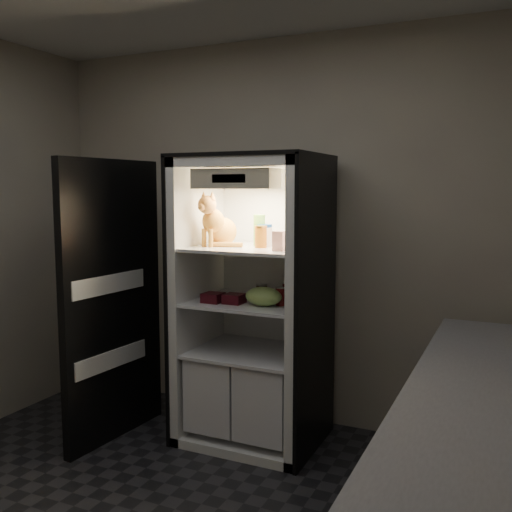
{
  "coord_description": "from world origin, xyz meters",
  "views": [
    {
      "loc": [
        1.56,
        -1.95,
        1.66
      ],
      "look_at": [
        0.04,
        1.32,
        1.23
      ],
      "focal_mm": 40.0,
      "sensor_mm": 36.0,
      "label": 1
    }
  ],
  "objects_px": {
    "mayo_tub": "(264,235)",
    "soda_can_a": "(287,292)",
    "cream_carton": "(279,241)",
    "soda_can_c": "(280,296)",
    "berry_box_right": "(234,299)",
    "refrigerator": "(255,321)",
    "parmesan_shaker": "(259,230)",
    "berry_box_left": "(213,298)",
    "pepper_jar": "(299,233)",
    "grape_bag": "(264,296)",
    "salsa_jar": "(261,237)",
    "tabby_cat": "(218,225)",
    "condiment_jar": "(262,291)",
    "soda_can_b": "(296,295)"
  },
  "relations": [
    {
      "from": "mayo_tub",
      "to": "cream_carton",
      "type": "height_order",
      "value": "mayo_tub"
    },
    {
      "from": "salsa_jar",
      "to": "pepper_jar",
      "type": "xyz_separation_m",
      "value": [
        0.21,
        0.12,
        0.02
      ]
    },
    {
      "from": "soda_can_a",
      "to": "cream_carton",
      "type": "bearing_deg",
      "value": -82.79
    },
    {
      "from": "refrigerator",
      "to": "grape_bag",
      "type": "bearing_deg",
      "value": -50.94
    },
    {
      "from": "pepper_jar",
      "to": "soda_can_a",
      "type": "xyz_separation_m",
      "value": [
        -0.06,
        -0.04,
        -0.38
      ]
    },
    {
      "from": "berry_box_left",
      "to": "refrigerator",
      "type": "bearing_deg",
      "value": 47.15
    },
    {
      "from": "tabby_cat",
      "to": "soda_can_a",
      "type": "height_order",
      "value": "tabby_cat"
    },
    {
      "from": "refrigerator",
      "to": "parmesan_shaker",
      "type": "xyz_separation_m",
      "value": [
        0.02,
        0.04,
        0.6
      ]
    },
    {
      "from": "cream_carton",
      "to": "berry_box_right",
      "type": "distance_m",
      "value": 0.49
    },
    {
      "from": "pepper_jar",
      "to": "grape_bag",
      "type": "height_order",
      "value": "pepper_jar"
    },
    {
      "from": "mayo_tub",
      "to": "pepper_jar",
      "type": "height_order",
      "value": "pepper_jar"
    },
    {
      "from": "salsa_jar",
      "to": "pepper_jar",
      "type": "distance_m",
      "value": 0.25
    },
    {
      "from": "soda_can_c",
      "to": "berry_box_left",
      "type": "distance_m",
      "value": 0.44
    },
    {
      "from": "tabby_cat",
      "to": "soda_can_c",
      "type": "xyz_separation_m",
      "value": [
        0.46,
        -0.03,
        -0.43
      ]
    },
    {
      "from": "tabby_cat",
      "to": "refrigerator",
      "type": "bearing_deg",
      "value": 32.93
    },
    {
      "from": "salsa_jar",
      "to": "refrigerator",
      "type": "bearing_deg",
      "value": 136.24
    },
    {
      "from": "parmesan_shaker",
      "to": "mayo_tub",
      "type": "xyz_separation_m",
      "value": [
        0.04,
        0.0,
        -0.03
      ]
    },
    {
      "from": "mayo_tub",
      "to": "soda_can_a",
      "type": "xyz_separation_m",
      "value": [
        0.18,
        -0.03,
        -0.36
      ]
    },
    {
      "from": "soda_can_a",
      "to": "berry_box_right",
      "type": "relative_size",
      "value": 1.02
    },
    {
      "from": "cream_carton",
      "to": "condiment_jar",
      "type": "xyz_separation_m",
      "value": [
        -0.22,
        0.22,
        -0.36
      ]
    },
    {
      "from": "soda_can_c",
      "to": "grape_bag",
      "type": "bearing_deg",
      "value": -148.95
    },
    {
      "from": "tabby_cat",
      "to": "grape_bag",
      "type": "xyz_separation_m",
      "value": [
        0.37,
        -0.09,
        -0.42
      ]
    },
    {
      "from": "refrigerator",
      "to": "mayo_tub",
      "type": "distance_m",
      "value": 0.57
    },
    {
      "from": "grape_bag",
      "to": "refrigerator",
      "type": "bearing_deg",
      "value": 129.06
    },
    {
      "from": "parmesan_shaker",
      "to": "berry_box_left",
      "type": "distance_m",
      "value": 0.53
    },
    {
      "from": "grape_bag",
      "to": "berry_box_left",
      "type": "xyz_separation_m",
      "value": [
        -0.34,
        -0.04,
        -0.03
      ]
    },
    {
      "from": "parmesan_shaker",
      "to": "pepper_jar",
      "type": "distance_m",
      "value": 0.27
    },
    {
      "from": "pepper_jar",
      "to": "refrigerator",
      "type": "bearing_deg",
      "value": -170.24
    },
    {
      "from": "refrigerator",
      "to": "tabby_cat",
      "type": "distance_m",
      "value": 0.68
    },
    {
      "from": "parmesan_shaker",
      "to": "cream_carton",
      "type": "distance_m",
      "value": 0.33
    },
    {
      "from": "soda_can_b",
      "to": "soda_can_a",
      "type": "bearing_deg",
      "value": 149.82
    },
    {
      "from": "soda_can_b",
      "to": "condiment_jar",
      "type": "bearing_deg",
      "value": 166.94
    },
    {
      "from": "mayo_tub",
      "to": "salsa_jar",
      "type": "bearing_deg",
      "value": -77.77
    },
    {
      "from": "salsa_jar",
      "to": "soda_can_c",
      "type": "height_order",
      "value": "salsa_jar"
    },
    {
      "from": "soda_can_c",
      "to": "berry_box_right",
      "type": "relative_size",
      "value": 0.94
    },
    {
      "from": "soda_can_b",
      "to": "berry_box_right",
      "type": "distance_m",
      "value": 0.39
    },
    {
      "from": "grape_bag",
      "to": "pepper_jar",
      "type": "bearing_deg",
      "value": 56.72
    },
    {
      "from": "tabby_cat",
      "to": "cream_carton",
      "type": "height_order",
      "value": "tabby_cat"
    },
    {
      "from": "soda_can_c",
      "to": "berry_box_left",
      "type": "bearing_deg",
      "value": -168.03
    },
    {
      "from": "cream_carton",
      "to": "berry_box_right",
      "type": "bearing_deg",
      "value": 178.61
    },
    {
      "from": "mayo_tub",
      "to": "berry_box_right",
      "type": "bearing_deg",
      "value": -116.35
    },
    {
      "from": "refrigerator",
      "to": "berry_box_left",
      "type": "height_order",
      "value": "refrigerator"
    },
    {
      "from": "soda_can_c",
      "to": "pepper_jar",
      "type": "bearing_deg",
      "value": 71.53
    },
    {
      "from": "salsa_jar",
      "to": "soda_can_c",
      "type": "distance_m",
      "value": 0.4
    },
    {
      "from": "mayo_tub",
      "to": "berry_box_left",
      "type": "relative_size",
      "value": 1.17
    },
    {
      "from": "soda_can_a",
      "to": "berry_box_right",
      "type": "distance_m",
      "value": 0.35
    },
    {
      "from": "refrigerator",
      "to": "cream_carton",
      "type": "bearing_deg",
      "value": -37.35
    },
    {
      "from": "grape_bag",
      "to": "cream_carton",
      "type": "bearing_deg",
      "value": -9.64
    },
    {
      "from": "berry_box_right",
      "to": "soda_can_a",
      "type": "bearing_deg",
      "value": 34.04
    },
    {
      "from": "mayo_tub",
      "to": "salsa_jar",
      "type": "height_order",
      "value": "mayo_tub"
    }
  ]
}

